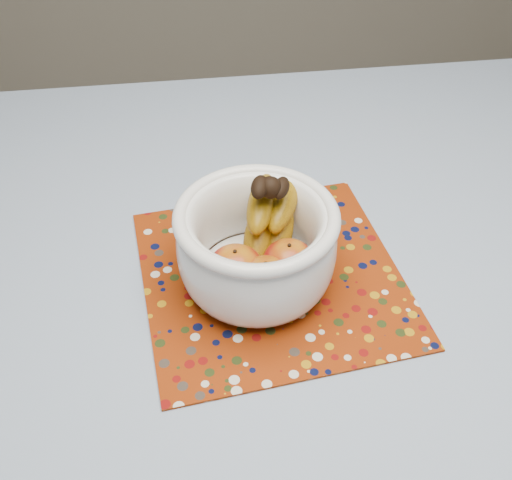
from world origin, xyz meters
TOP-DOWN VIEW (x-y plane):
  - table at (0.00, 0.00)m, footprint 1.20×1.20m
  - tablecloth at (0.00, 0.00)m, footprint 1.32×1.32m
  - placemat at (-0.04, 0.04)m, footprint 0.40×0.40m
  - fruit_bowl at (-0.06, 0.04)m, footprint 0.22×0.22m

SIDE VIEW (x-z plane):
  - table at x=0.00m, z-range 0.30..1.05m
  - tablecloth at x=0.00m, z-range 0.75..0.76m
  - placemat at x=-0.04m, z-range 0.76..0.76m
  - fruit_bowl at x=-0.06m, z-range 0.75..0.93m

